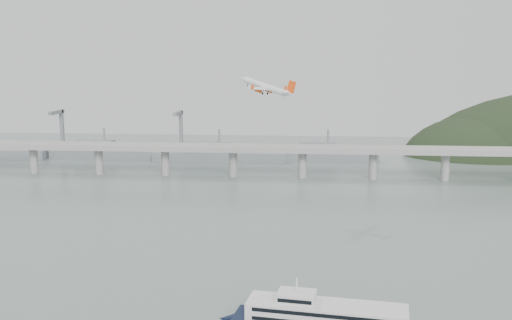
# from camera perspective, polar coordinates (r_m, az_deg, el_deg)

# --- Properties ---
(ground) EXTENTS (900.00, 900.00, 0.00)m
(ground) POSITION_cam_1_polar(r_m,az_deg,el_deg) (238.99, -1.23, -10.69)
(ground) COLOR slate
(ground) RESTS_ON ground
(bridge) EXTENTS (800.00, 22.00, 23.90)m
(bridge) POSITION_cam_1_polar(r_m,az_deg,el_deg) (428.84, 1.62, 0.68)
(bridge) COLOR gray
(bridge) RESTS_ON ground
(distant_fleet) EXTENTS (453.00, 60.90, 40.00)m
(distant_fleet) POSITION_cam_1_polar(r_m,az_deg,el_deg) (526.17, -14.92, 0.70)
(distant_fleet) COLOR slate
(distant_fleet) RESTS_ON ground
(airliner) EXTENTS (31.46, 29.97, 11.53)m
(airliner) POSITION_cam_1_polar(r_m,az_deg,el_deg) (312.50, 1.01, 6.95)
(airliner) COLOR white
(airliner) RESTS_ON ground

